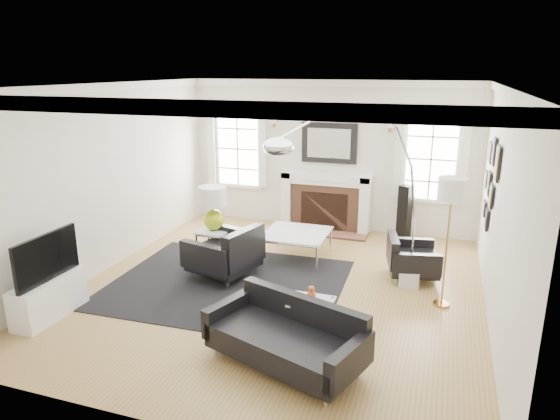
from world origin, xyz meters
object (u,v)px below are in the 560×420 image
(fireplace, at_px, (326,202))
(coffee_table, at_px, (296,234))
(arc_floor_lamp, at_px, (352,193))
(armchair_left, at_px, (227,254))
(armchair_right, at_px, (410,259))
(sofa, at_px, (288,337))
(gourd_lamp, at_px, (213,205))

(fireplace, distance_m, coffee_table, 1.64)
(coffee_table, height_order, arc_floor_lamp, arc_floor_lamp)
(armchair_left, height_order, arc_floor_lamp, arc_floor_lamp)
(armchair_left, distance_m, armchair_right, 2.70)
(armchair_left, relative_size, armchair_right, 1.27)
(armchair_left, xyz_separation_m, arc_floor_lamp, (1.82, -0.05, 1.08))
(arc_floor_lamp, bearing_deg, armchair_right, 49.51)
(armchair_right, bearing_deg, armchair_left, -162.18)
(fireplace, bearing_deg, sofa, -81.40)
(fireplace, relative_size, armchair_right, 1.87)
(armchair_right, bearing_deg, sofa, -111.02)
(armchair_left, bearing_deg, armchair_right, 17.82)
(armchair_right, height_order, coffee_table, armchair_right)
(sofa, bearing_deg, fireplace, 98.60)
(armchair_right, distance_m, coffee_table, 1.83)
(coffee_table, relative_size, gourd_lamp, 1.45)
(armchair_left, height_order, gourd_lamp, gourd_lamp)
(sofa, xyz_separation_m, armchair_left, (-1.53, 1.86, 0.07))
(fireplace, height_order, gourd_lamp, gourd_lamp)
(armchair_left, xyz_separation_m, armchair_right, (2.57, 0.83, -0.07))
(coffee_table, relative_size, arc_floor_lamp, 0.38)
(gourd_lamp, bearing_deg, fireplace, 59.95)
(sofa, bearing_deg, armchair_left, 129.45)
(armchair_right, distance_m, arc_floor_lamp, 1.62)
(arc_floor_lamp, bearing_deg, coffee_table, 134.82)
(fireplace, height_order, sofa, fireplace)
(armchair_left, bearing_deg, arc_floor_lamp, -1.54)
(sofa, bearing_deg, armchair_right, 68.98)
(sofa, height_order, armchair_right, sofa)
(armchair_left, relative_size, coffee_table, 1.13)
(fireplace, distance_m, sofa, 4.58)
(gourd_lamp, bearing_deg, coffee_table, 25.76)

